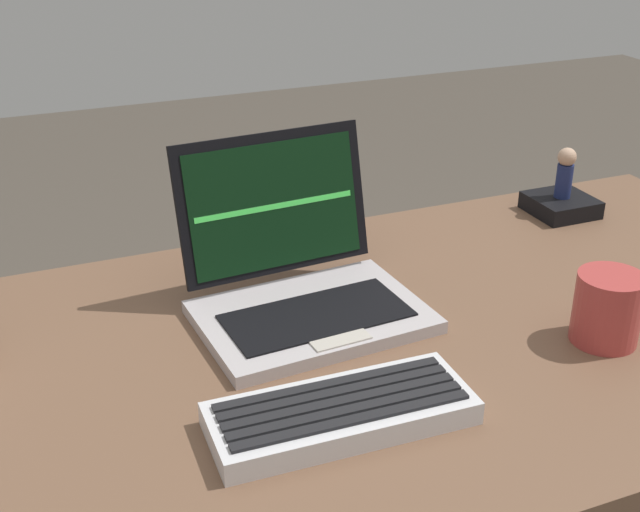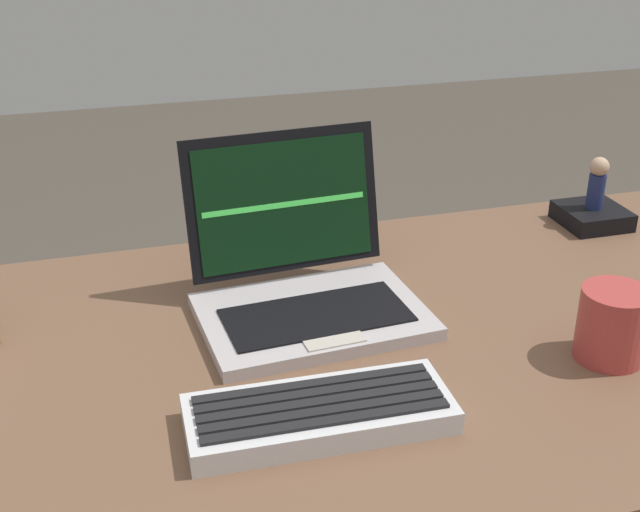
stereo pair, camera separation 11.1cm
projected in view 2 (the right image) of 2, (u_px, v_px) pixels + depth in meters
desk at (355, 380)px, 1.14m from camera, size 1.57×0.76×0.74m
laptop_front at (304, 281)px, 1.18m from camera, size 0.32×0.28×0.23m
external_keyboard at (319, 413)px, 0.95m from camera, size 0.31×0.13×0.03m
figurine_stand at (592, 216)px, 1.47m from camera, size 0.11×0.11×0.03m
figurine at (597, 181)px, 1.44m from camera, size 0.03×0.03×0.09m
coffee_mug at (614, 324)px, 1.07m from camera, size 0.14×0.09×0.10m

